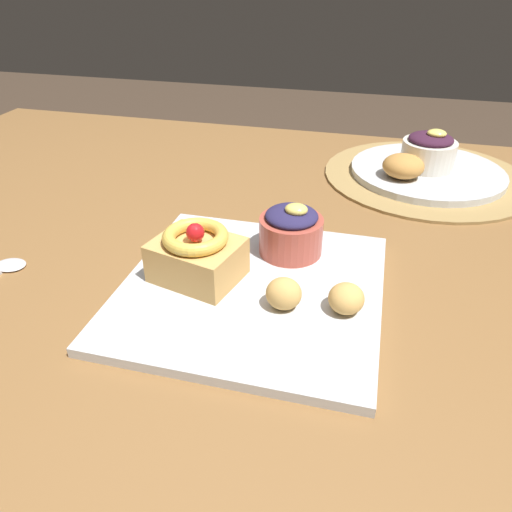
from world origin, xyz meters
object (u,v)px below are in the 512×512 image
object	(u,v)px
cake_slice	(197,255)
berry_ramekin	(291,231)
fritter_front	(346,298)
fritter_middle	(284,293)
back_pastry	(403,166)
back_plate	(427,172)
back_ramekin	(429,151)
front_plate	(252,289)

from	to	relation	value
cake_slice	berry_ramekin	bearing A→B (deg)	41.08
fritter_front	fritter_middle	size ratio (longest dim) A/B	1.03
cake_slice	back_pastry	size ratio (longest dim) A/B	1.65
back_plate	back_pastry	xyz separation A→B (m)	(-0.05, -0.05, 0.03)
berry_ramekin	fritter_middle	xyz separation A→B (m)	(0.01, -0.12, -0.01)
fritter_front	fritter_middle	world-z (taller)	fritter_middle
back_ramekin	back_pastry	size ratio (longest dim) A/B	1.34
cake_slice	back_plate	bearing A→B (deg)	55.72
front_plate	back_pastry	world-z (taller)	back_pastry
cake_slice	fritter_middle	xyz separation A→B (m)	(0.11, -0.03, -0.01)
cake_slice	fritter_front	xyz separation A→B (m)	(0.18, -0.02, -0.01)
berry_ramekin	fritter_front	distance (m)	0.13
fritter_front	back_plate	world-z (taller)	fritter_front
fritter_front	fritter_middle	xyz separation A→B (m)	(-0.07, -0.01, 0.00)
fritter_front	back_plate	distance (m)	0.45
fritter_middle	back_pastry	world-z (taller)	back_pastry
fritter_front	back_pastry	bearing A→B (deg)	81.29
cake_slice	fritter_middle	bearing A→B (deg)	-16.08
fritter_middle	back_pastry	bearing A→B (deg)	72.36
fritter_middle	back_plate	world-z (taller)	fritter_middle
front_plate	back_ramekin	world-z (taller)	back_ramekin
cake_slice	back_ramekin	size ratio (longest dim) A/B	1.23
back_plate	cake_slice	bearing A→B (deg)	-124.28
cake_slice	berry_ramekin	distance (m)	0.13
back_ramekin	cake_slice	bearing A→B (deg)	-123.72
cake_slice	fritter_front	distance (m)	0.18
fritter_front	back_ramekin	bearing A→B (deg)	77.07
fritter_front	back_pastry	xyz separation A→B (m)	(0.06, 0.38, 0.01)
fritter_middle	back_plate	bearing A→B (deg)	69.01
berry_ramekin	fritter_middle	bearing A→B (deg)	-82.82
berry_ramekin	fritter_middle	size ratio (longest dim) A/B	2.06
cake_slice	back_plate	distance (m)	0.50
front_plate	cake_slice	distance (m)	0.08
fritter_front	back_pastry	distance (m)	0.39
front_plate	cake_slice	xyz separation A→B (m)	(-0.07, 0.00, 0.04)
cake_slice	berry_ramekin	size ratio (longest dim) A/B	1.41
cake_slice	back_ramekin	xyz separation A→B (m)	(0.28, 0.42, 0.01)
fritter_front	berry_ramekin	bearing A→B (deg)	127.57
front_plate	back_plate	size ratio (longest dim) A/B	1.12
fritter_front	back_plate	size ratio (longest dim) A/B	0.15
fritter_front	fritter_middle	distance (m)	0.07
front_plate	fritter_middle	bearing A→B (deg)	-35.16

